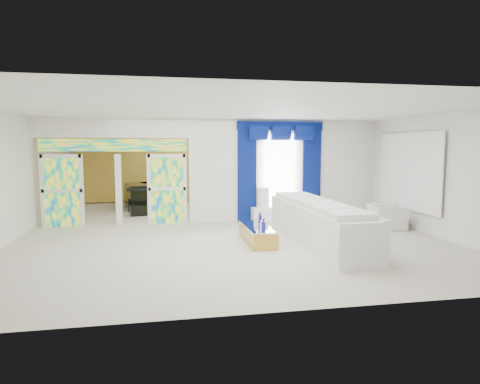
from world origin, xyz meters
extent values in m
plane|color=#B7AF9E|center=(0.00, 0.00, 0.00)|extent=(12.00, 12.00, 0.00)
cube|color=white|center=(2.15, 1.00, 1.50)|extent=(5.70, 0.18, 3.00)
cube|color=white|center=(-2.85, 1.00, 2.73)|extent=(4.30, 0.18, 0.55)
cube|color=#994C3F|center=(-4.28, 1.00, 1.00)|extent=(0.95, 0.04, 2.00)
cube|color=#994C3F|center=(-1.42, 1.00, 1.00)|extent=(0.95, 0.04, 2.00)
cube|color=#994C3F|center=(-2.85, 1.00, 2.25)|extent=(4.00, 0.05, 0.35)
cube|color=white|center=(1.90, 0.90, 1.45)|extent=(1.00, 0.02, 2.30)
cube|color=#030646|center=(0.90, 0.87, 1.40)|extent=(0.55, 0.10, 2.80)
cube|color=#030646|center=(2.90, 0.87, 1.40)|extent=(0.55, 0.10, 2.80)
cube|color=#030646|center=(1.90, 0.87, 2.82)|extent=(2.60, 0.12, 0.25)
cube|color=white|center=(4.94, -1.00, 1.55)|extent=(0.04, 2.70, 1.90)
cube|color=gold|center=(0.00, 5.90, 1.50)|extent=(9.70, 0.12, 2.90)
cube|color=white|center=(1.92, -2.24, 0.43)|extent=(0.98, 4.47, 0.85)
cube|color=#B59038|center=(0.57, -1.94, 0.18)|extent=(0.56, 1.65, 0.37)
cube|color=white|center=(1.65, 0.75, 0.21)|extent=(1.30, 0.49, 0.43)
cylinder|color=silver|center=(1.35, 0.75, 0.72)|extent=(0.36, 0.36, 0.58)
imported|color=white|center=(4.40, -0.89, 0.32)|extent=(0.99, 1.09, 0.63)
cube|color=black|center=(-2.12, 4.19, 0.45)|extent=(1.68, 2.00, 0.89)
cube|color=black|center=(-2.12, 2.59, 0.16)|extent=(1.01, 0.56, 0.32)
cube|color=#A27D51|center=(-4.38, 2.15, 0.40)|extent=(0.56, 0.51, 0.80)
sphere|color=gold|center=(-2.30, 3.40, 2.65)|extent=(0.60, 0.60, 0.60)
cylinder|color=navy|center=(0.64, -1.90, 0.50)|extent=(0.08, 0.08, 0.27)
cylinder|color=white|center=(0.60, -1.67, 0.42)|extent=(0.11, 0.11, 0.12)
cylinder|color=#161C99|center=(0.59, -2.46, 0.47)|extent=(0.09, 0.09, 0.22)
cylinder|color=white|center=(0.61, -2.22, 0.43)|extent=(0.10, 0.10, 0.14)
camera|label=1|loc=(-1.57, -11.13, 2.16)|focal=31.20mm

